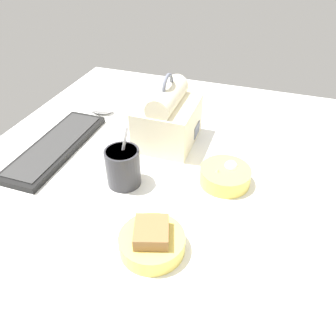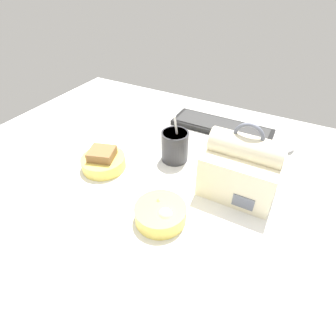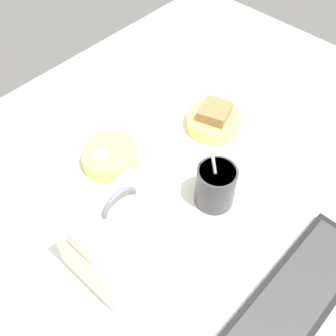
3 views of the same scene
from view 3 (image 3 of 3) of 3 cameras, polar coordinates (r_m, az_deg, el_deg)
desk_surface at (r=98.17cm, az=2.49°, el=-1.46°), size 140.00×110.00×2.00cm
keyboard at (r=84.85cm, az=16.96°, el=-16.35°), size 37.92×12.38×2.10cm
lunch_bag at (r=79.95cm, az=-5.93°, el=-8.94°), size 19.59×16.25×21.23cm
soup_cup at (r=89.69cm, az=6.47°, el=-2.35°), size 8.65×8.65×16.64cm
bento_bowl_sandwich at (r=106.87cm, az=6.23°, el=6.51°), size 13.63×13.63×6.69cm
bento_bowl_snacks at (r=98.89cm, az=-7.82°, el=1.47°), size 12.97×12.97×5.62cm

